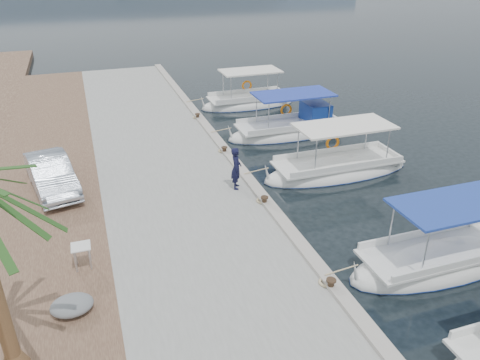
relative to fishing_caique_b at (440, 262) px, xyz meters
name	(u,v)px	position (x,y,z in m)	size (l,w,h in m)	color
ground	(289,236)	(-3.79, 3.07, -0.13)	(400.00, 400.00, 0.00)	black
concrete_quay	(174,181)	(-6.79, 8.07, 0.12)	(6.00, 40.00, 0.50)	gray
quay_curb	(238,165)	(-4.01, 8.07, 0.43)	(0.44, 40.00, 0.12)	#A0998E
cobblestone_strip	(47,199)	(-11.79, 8.07, 0.12)	(4.00, 40.00, 0.50)	brown
fishing_caique_b	(440,262)	(0.00, 0.00, 0.00)	(6.40, 2.16, 2.83)	white
fishing_caique_c	(337,171)	(0.26, 6.99, 0.00)	(6.91, 2.27, 2.83)	white
fishing_caique_d	(290,131)	(0.31, 12.05, 0.07)	(6.80, 2.32, 2.83)	white
fishing_caique_e	(248,104)	(-0.18, 17.46, 0.00)	(6.04, 2.20, 2.83)	white
mooring_bollards	(264,200)	(-4.14, 4.57, 0.57)	(0.28, 20.28, 0.33)	black
fisherman	(236,168)	(-4.69, 6.19, 1.22)	(0.62, 0.40, 1.69)	black
parked_car	(51,174)	(-11.48, 8.32, 1.04)	(1.42, 4.06, 1.34)	silver
tarp_bundle	(72,305)	(-10.92, 0.94, 0.57)	(1.10, 0.90, 0.40)	slate
folding_table	(82,252)	(-10.57, 2.84, 0.90)	(0.55, 0.55, 0.73)	silver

